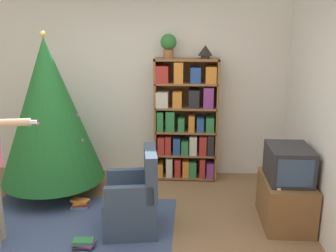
% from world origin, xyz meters
% --- Properties ---
extents(wall_back, '(8.00, 0.10, 2.60)m').
position_xyz_m(wall_back, '(0.00, 2.24, 1.30)').
color(wall_back, silver).
rests_on(wall_back, ground_plane).
extents(area_rug, '(2.27, 1.90, 0.01)m').
position_xyz_m(area_rug, '(-0.53, 0.28, 0.00)').
color(area_rug, '#3D4C70').
rests_on(area_rug, ground_plane).
extents(bookshelf, '(0.90, 0.34, 1.75)m').
position_xyz_m(bookshelf, '(0.70, 1.99, 0.85)').
color(bookshelf, brown).
rests_on(bookshelf, ground_plane).
extents(tv_stand, '(0.51, 0.77, 0.52)m').
position_xyz_m(tv_stand, '(1.86, 0.73, 0.26)').
color(tv_stand, brown).
rests_on(tv_stand, ground_plane).
extents(television, '(0.45, 0.58, 0.38)m').
position_xyz_m(television, '(1.86, 0.73, 0.71)').
color(television, '#28282D').
rests_on(television, tv_stand).
extents(game_remote, '(0.04, 0.12, 0.02)m').
position_xyz_m(game_remote, '(1.70, 0.50, 0.53)').
color(game_remote, white).
rests_on(game_remote, tv_stand).
extents(christmas_tree, '(1.33, 1.33, 2.12)m').
position_xyz_m(christmas_tree, '(-1.03, 1.33, 1.13)').
color(christmas_tree, '#4C3323').
rests_on(christmas_tree, ground_plane).
extents(armchair, '(0.65, 0.64, 0.92)m').
position_xyz_m(armchair, '(0.17, 0.46, 0.32)').
color(armchair, '#334256').
rests_on(armchair, ground_plane).
extents(potted_plant, '(0.22, 0.22, 0.33)m').
position_xyz_m(potted_plant, '(0.45, 2.00, 1.94)').
color(potted_plant, '#935B38').
rests_on(potted_plant, bookshelf).
extents(table_lamp, '(0.20, 0.20, 0.18)m').
position_xyz_m(table_lamp, '(0.96, 2.00, 1.85)').
color(table_lamp, '#473828').
rests_on(table_lamp, bookshelf).
extents(book_pile_near_tree, '(0.23, 0.18, 0.11)m').
position_xyz_m(book_pile_near_tree, '(-0.57, 0.93, 0.05)').
color(book_pile_near_tree, '#5B899E').
rests_on(book_pile_near_tree, ground_plane).
extents(book_pile_by_chair, '(0.24, 0.19, 0.09)m').
position_xyz_m(book_pile_by_chair, '(-0.28, 0.08, 0.04)').
color(book_pile_by_chair, '#232328').
rests_on(book_pile_by_chair, ground_plane).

